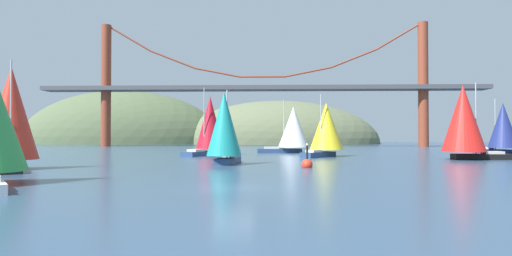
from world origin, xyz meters
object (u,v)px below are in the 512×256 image
channel_buoy (307,164)px  sailboat_white_mainsail (293,128)px  sailboat_navy_sail (502,127)px  sailboat_teal_sail (224,127)px  sailboat_crimson_sail (209,125)px  sailboat_scarlet_sail (11,115)px  sailboat_red_spinnaker (464,120)px  sailboat_yellow_sail (326,128)px

channel_buoy → sailboat_white_mainsail: bearing=89.3°
sailboat_navy_sail → sailboat_white_mainsail: bearing=175.8°
sailboat_teal_sail → channel_buoy: sailboat_teal_sail is taller
sailboat_crimson_sail → sailboat_scarlet_sail: size_ratio=1.08×
sailboat_red_spinnaker → sailboat_white_mainsail: 30.41m
sailboat_crimson_sail → sailboat_teal_sail: size_ratio=1.31×
sailboat_white_mainsail → sailboat_teal_sail: bearing=-105.8°
sailboat_red_spinnaker → sailboat_navy_sail: (15.15, 18.76, -0.50)m
sailboat_crimson_sail → sailboat_navy_sail: sailboat_crimson_sail is taller
sailboat_crimson_sail → sailboat_red_spinnaker: size_ratio=1.07×
sailboat_red_spinnaker → sailboat_yellow_sail: (-17.24, 7.37, -0.89)m
sailboat_teal_sail → sailboat_crimson_sail: bearing=102.4°
sailboat_navy_sail → channel_buoy: size_ratio=3.70×
sailboat_teal_sail → sailboat_red_spinnaker: bearing=19.5°
sailboat_teal_sail → channel_buoy: size_ratio=3.15×
sailboat_crimson_sail → sailboat_teal_sail: bearing=-77.6°
sailboat_white_mainsail → channel_buoy: size_ratio=3.72×
sailboat_red_spinnaker → channel_buoy: (-21.98, -14.60, -4.88)m
sailboat_navy_sail → sailboat_red_spinnaker: bearing=-128.9°
sailboat_white_mainsail → channel_buoy: 36.32m
sailboat_scarlet_sail → sailboat_navy_sail: bearing=29.5°
sailboat_navy_sail → sailboat_scarlet_sail: bearing=-150.5°
sailboat_red_spinnaker → sailboat_scarlet_sail: 53.01m
sailboat_navy_sail → sailboat_crimson_sail: bearing=-171.6°
sailboat_scarlet_sail → sailboat_white_mainsail: (28.32, 39.56, -0.55)m
sailboat_crimson_sail → channel_buoy: 29.59m
sailboat_white_mainsail → channel_buoy: bearing=-90.7°
sailboat_red_spinnaker → sailboat_yellow_sail: 18.77m
sailboat_teal_sail → channel_buoy: 10.15m
sailboat_navy_sail → channel_buoy: 50.11m
sailboat_red_spinnaker → sailboat_navy_sail: 24.11m
sailboat_yellow_sail → sailboat_navy_sail: bearing=19.4°
sailboat_scarlet_sail → sailboat_navy_sail: size_ratio=1.03×
sailboat_white_mainsail → sailboat_navy_sail: sailboat_white_mainsail is taller
sailboat_red_spinnaker → sailboat_white_mainsail: size_ratio=1.04×
sailboat_crimson_sail → sailboat_scarlet_sail: bearing=-116.0°
sailboat_yellow_sail → sailboat_red_spinnaker: bearing=-23.2°
sailboat_crimson_sail → sailboat_yellow_sail: 18.70m
sailboat_white_mainsail → channel_buoy: (-0.46, -36.08, -4.15)m
sailboat_teal_sail → sailboat_red_spinnaker: 32.51m
sailboat_scarlet_sail → sailboat_white_mainsail: bearing=54.4°
sailboat_teal_sail → sailboat_white_mainsail: sailboat_white_mainsail is taller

